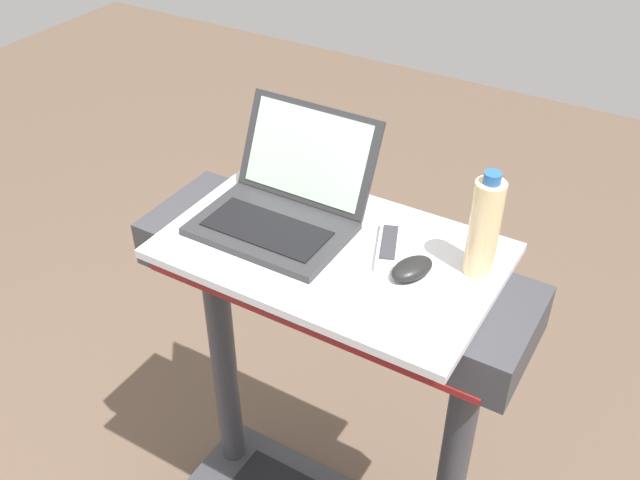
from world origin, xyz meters
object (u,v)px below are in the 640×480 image
(laptop, at_px, (283,203))
(tv_remote, at_px, (389,246))
(water_bottle, at_px, (484,227))
(computer_mouse, at_px, (412,268))

(laptop, xyz_separation_m, tv_remote, (0.25, 0.02, -0.04))
(water_bottle, bearing_deg, computer_mouse, -143.30)
(laptop, bearing_deg, tv_remote, 9.03)
(laptop, bearing_deg, water_bottle, 10.90)
(computer_mouse, distance_m, tv_remote, 0.09)
(computer_mouse, relative_size, tv_remote, 0.60)
(water_bottle, xyz_separation_m, tv_remote, (-0.19, -0.03, -0.10))
(laptop, xyz_separation_m, water_bottle, (0.44, 0.05, 0.06))
(laptop, height_order, water_bottle, water_bottle)
(computer_mouse, xyz_separation_m, tv_remote, (-0.08, 0.05, -0.01))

